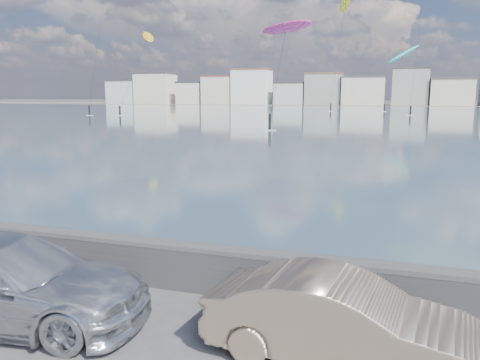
% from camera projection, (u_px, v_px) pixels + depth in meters
% --- Properties ---
extents(ground, '(700.00, 700.00, 0.00)m').
position_uv_depth(ground, '(106.00, 353.00, 7.56)').
color(ground, '#333335').
rests_on(ground, ground).
extents(bay_water, '(500.00, 177.00, 0.00)m').
position_uv_depth(bay_water, '(368.00, 115.00, 93.35)').
color(bay_water, '#385266').
rests_on(bay_water, ground).
extents(far_shore_strip, '(500.00, 60.00, 0.00)m').
position_uv_depth(far_shore_strip, '(380.00, 105.00, 195.08)').
color(far_shore_strip, '#4C473D').
rests_on(far_shore_strip, ground).
extents(seawall, '(400.00, 0.36, 1.08)m').
position_uv_depth(seawall, '(177.00, 262.00, 9.99)').
color(seawall, '#28282B').
rests_on(seawall, ground).
extents(far_buildings, '(240.79, 13.26, 14.60)m').
position_uv_depth(far_buildings, '(383.00, 90.00, 180.48)').
color(far_buildings, '#B7C6BC').
rests_on(far_buildings, ground).
extents(car_silver, '(5.62, 2.90, 1.56)m').
position_uv_depth(car_silver, '(4.00, 280.00, 8.52)').
color(car_silver, silver).
rests_on(car_silver, ground).
extents(car_champagne, '(4.36, 1.94, 1.39)m').
position_uv_depth(car_champagne, '(341.00, 321.00, 7.16)').
color(car_champagne, tan).
rests_on(car_champagne, ground).
extents(kitesurfer_0, '(4.87, 19.78, 31.58)m').
position_uv_depth(kitesurfer_0, '(345.00, 3.00, 125.51)').
color(kitesurfer_0, yellow).
rests_on(kitesurfer_0, ground).
extents(kitesurfer_7, '(6.63, 18.52, 18.62)m').
position_uv_depth(kitesurfer_7, '(147.00, 38.00, 102.51)').
color(kitesurfer_7, '#BF8C19').
rests_on(kitesurfer_7, ground).
extents(kitesurfer_10, '(9.35, 18.59, 17.73)m').
position_uv_depth(kitesurfer_10, '(403.00, 55.00, 124.73)').
color(kitesurfer_10, '#19BFBF').
rests_on(kitesurfer_10, ground).
extents(kitesurfer_13, '(9.15, 19.33, 14.78)m').
position_uv_depth(kitesurfer_13, '(286.00, 29.00, 66.91)').
color(kitesurfer_13, '#E5338C').
rests_on(kitesurfer_13, ground).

